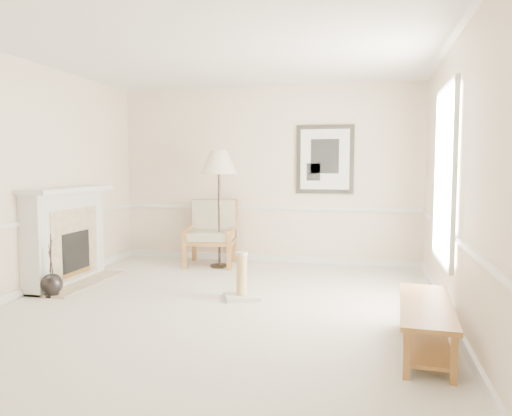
{
  "coord_description": "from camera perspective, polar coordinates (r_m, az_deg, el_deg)",
  "views": [
    {
      "loc": [
        1.65,
        -5.36,
        1.6
      ],
      "look_at": [
        0.27,
        0.7,
        1.07
      ],
      "focal_mm": 35.0,
      "sensor_mm": 36.0,
      "label": 1
    }
  ],
  "objects": [
    {
      "name": "floor_vase",
      "position": [
        6.65,
        -22.32,
        -8.15
      ],
      "size": [
        0.27,
        0.27,
        0.78
      ],
      "rotation": [
        0.0,
        0.0,
        0.38
      ],
      "color": "black",
      "rests_on": "ground"
    },
    {
      "name": "scratching_post",
      "position": [
        6.07,
        -1.64,
        -8.68
      ],
      "size": [
        0.52,
        0.52,
        0.57
      ],
      "rotation": [
        0.0,
        0.0,
        0.39
      ],
      "color": "white",
      "rests_on": "ground"
    },
    {
      "name": "ground",
      "position": [
        5.83,
        -4.21,
        -11.07
      ],
      "size": [
        5.5,
        5.5,
        0.0
      ],
      "primitive_type": "plane",
      "color": "silver",
      "rests_on": "ground"
    },
    {
      "name": "room",
      "position": [
        5.65,
        -2.75,
        7.55
      ],
      "size": [
        5.04,
        5.54,
        2.92
      ],
      "color": "beige",
      "rests_on": "ground"
    },
    {
      "name": "armchair",
      "position": [
        8.17,
        -5.06,
        -2.48
      ],
      "size": [
        0.89,
        0.94,
        1.04
      ],
      "rotation": [
        0.0,
        0.0,
        0.14
      ],
      "color": "#A26734",
      "rests_on": "ground"
    },
    {
      "name": "bench",
      "position": [
        4.66,
        18.84,
        -11.92
      ],
      "size": [
        0.52,
        1.47,
        0.41
      ],
      "rotation": [
        0.0,
        0.0,
        -0.06
      ],
      "color": "#A26734",
      "rests_on": "ground"
    },
    {
      "name": "floor_lamp",
      "position": [
        7.82,
        -4.26,
        4.86
      ],
      "size": [
        0.76,
        0.76,
        1.84
      ],
      "rotation": [
        0.0,
        0.0,
        0.43
      ],
      "color": "black",
      "rests_on": "ground"
    },
    {
      "name": "fireplace",
      "position": [
        7.24,
        -20.85,
        -3.07
      ],
      "size": [
        0.64,
        1.64,
        1.31
      ],
      "color": "white",
      "rests_on": "ground"
    }
  ]
}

